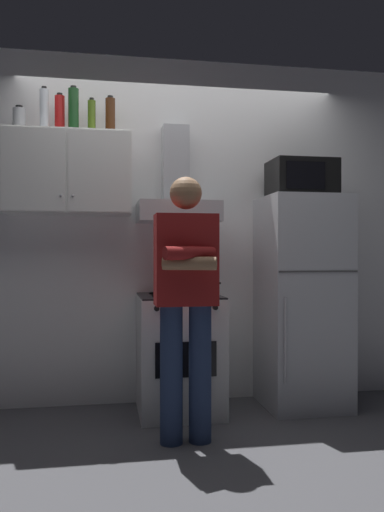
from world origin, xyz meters
TOP-DOWN VIEW (x-y plane):
  - ground_plane at (0.00, 0.00)m, footprint 7.00×7.00m
  - back_wall_tiled at (0.00, 0.60)m, footprint 4.80×0.10m
  - upper_cabinet at (-0.85, 0.37)m, footprint 0.90×0.37m
  - stove_oven at (-0.05, 0.25)m, footprint 0.60×0.62m
  - range_hood at (-0.05, 0.38)m, footprint 0.60×0.44m
  - refrigerator at (0.90, 0.25)m, footprint 0.60×0.62m
  - microwave at (0.90, 0.27)m, footprint 0.48×0.37m
  - person_standing at (-0.10, -0.36)m, footprint 0.38×0.33m
  - cooking_pot at (0.08, 0.13)m, footprint 0.31×0.21m
  - bottle_olive_oil at (-0.68, 0.36)m, footprint 0.06×0.06m
  - bottle_wine_green at (-0.81, 0.35)m, footprint 0.08×0.08m
  - bottle_canister_steel at (-1.20, 0.39)m, footprint 0.09×0.09m
  - bottle_soda_red at (-0.91, 0.40)m, footprint 0.07×0.07m
  - bottle_rum_dark at (-0.55, 0.39)m, footprint 0.07×0.07m
  - bottle_vodka_clear at (-1.02, 0.35)m, footprint 0.06×0.06m

SIDE VIEW (x-z plane):
  - ground_plane at x=0.00m, z-range 0.00..0.00m
  - stove_oven at x=-0.05m, z-range 0.00..0.87m
  - refrigerator at x=0.90m, z-range 0.00..1.60m
  - person_standing at x=-0.10m, z-range 0.08..1.72m
  - cooking_pot at x=0.08m, z-range 0.87..0.97m
  - back_wall_tiled at x=0.00m, z-range 0.00..2.70m
  - range_hood at x=-0.05m, z-range 1.22..1.97m
  - microwave at x=0.90m, z-range 1.60..1.88m
  - upper_cabinet at x=-0.85m, z-range 1.45..2.05m
  - bottle_canister_steel at x=-1.20m, z-range 2.04..2.22m
  - bottle_olive_oil at x=-0.68m, z-range 2.04..2.30m
  - bottle_rum_dark at x=-0.55m, z-range 2.04..2.33m
  - bottle_soda_red at x=-0.91m, z-range 2.04..2.33m
  - bottle_vodka_clear at x=-1.02m, z-range 2.04..2.36m
  - bottle_wine_green at x=-0.81m, z-range 2.04..2.38m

